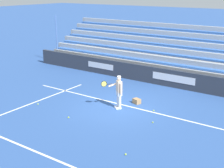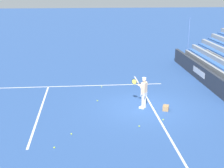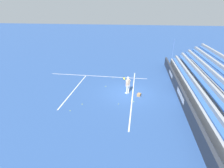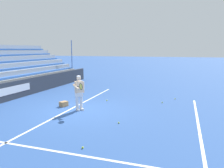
# 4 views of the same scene
# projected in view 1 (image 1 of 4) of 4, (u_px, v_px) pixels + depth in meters

# --- Properties ---
(ground_plane) EXTENTS (160.00, 160.00, 0.00)m
(ground_plane) POSITION_uv_depth(u_px,v_px,m) (117.00, 108.00, 16.11)
(ground_plane) COLOR #2D5193
(court_baseline_white) EXTENTS (12.00, 0.10, 0.01)m
(court_baseline_white) POSITION_uv_depth(u_px,v_px,m) (122.00, 105.00, 16.50)
(court_baseline_white) COLOR white
(court_baseline_white) RESTS_ON ground
(court_sideline_white) EXTENTS (0.10, 12.00, 0.01)m
(court_sideline_white) POSITION_uv_depth(u_px,v_px,m) (2.00, 115.00, 15.21)
(court_sideline_white) COLOR white
(court_sideline_white) RESTS_ON ground
(court_service_line_white) EXTENTS (8.22, 0.10, 0.01)m
(court_service_line_white) POSITION_uv_depth(u_px,v_px,m) (36.00, 152.00, 11.80)
(court_service_line_white) COLOR white
(court_service_line_white) RESTS_ON ground
(back_wall_sponsor_board) EXTENTS (20.93, 0.25, 1.10)m
(back_wall_sponsor_board) POSITION_uv_depth(u_px,v_px,m) (160.00, 76.00, 19.77)
(back_wall_sponsor_board) COLOR #2D333D
(back_wall_sponsor_board) RESTS_ON ground
(bleacher_stand) EXTENTS (19.89, 4.00, 3.85)m
(bleacher_stand) POSITION_uv_depth(u_px,v_px,m) (177.00, 64.00, 21.75)
(bleacher_stand) COLOR #9EA3A8
(bleacher_stand) RESTS_ON ground
(tennis_player) EXTENTS (0.97, 0.81, 1.71)m
(tennis_player) POSITION_uv_depth(u_px,v_px,m) (119.00, 92.00, 15.77)
(tennis_player) COLOR silver
(tennis_player) RESTS_ON ground
(ball_box_cardboard) EXTENTS (0.48, 0.42, 0.26)m
(ball_box_cardboard) POSITION_uv_depth(u_px,v_px,m) (137.00, 101.00, 16.66)
(ball_box_cardboard) COLOR #A87F51
(ball_box_cardboard) RESTS_ON ground
(tennis_ball_far_right) EXTENTS (0.07, 0.07, 0.07)m
(tennis_ball_far_right) POSITION_uv_depth(u_px,v_px,m) (154.00, 111.00, 15.65)
(tennis_ball_far_right) COLOR #CCE533
(tennis_ball_far_right) RESTS_ON ground
(tennis_ball_near_player) EXTENTS (0.07, 0.07, 0.07)m
(tennis_ball_near_player) POSITION_uv_depth(u_px,v_px,m) (126.00, 154.00, 11.55)
(tennis_ball_near_player) COLOR #CCE533
(tennis_ball_near_player) RESTS_ON ground
(tennis_ball_toward_net) EXTENTS (0.07, 0.07, 0.07)m
(tennis_ball_toward_net) POSITION_uv_depth(u_px,v_px,m) (38.00, 104.00, 16.51)
(tennis_ball_toward_net) COLOR #CCE533
(tennis_ball_toward_net) RESTS_ON ground
(tennis_ball_stray_back) EXTENTS (0.07, 0.07, 0.07)m
(tennis_ball_stray_back) POSITION_uv_depth(u_px,v_px,m) (153.00, 122.00, 14.29)
(tennis_ball_stray_back) COLOR #CCE533
(tennis_ball_stray_back) RESTS_ON ground
(tennis_ball_by_box) EXTENTS (0.07, 0.07, 0.07)m
(tennis_ball_by_box) POSITION_uv_depth(u_px,v_px,m) (68.00, 117.00, 14.82)
(tennis_ball_by_box) COLOR #CCE533
(tennis_ball_by_box) RESTS_ON ground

